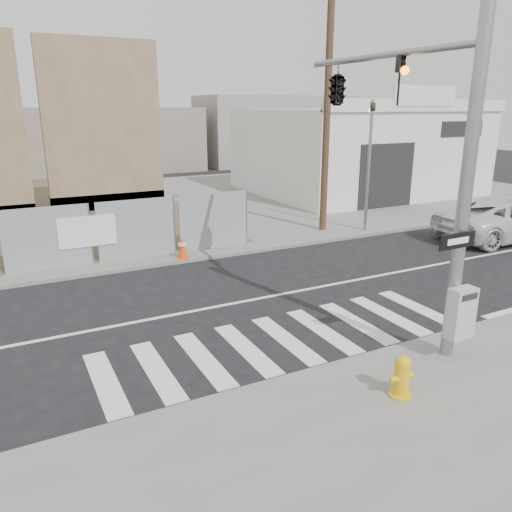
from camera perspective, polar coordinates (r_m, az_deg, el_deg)
name	(u,v)px	position (r m, az deg, el deg)	size (l,w,h in m)	color
ground	(239,303)	(13.47, -1.99, -5.34)	(100.00, 100.00, 0.00)	black
sidewalk_far	(121,209)	(26.33, -15.22, 5.18)	(50.00, 20.00, 0.12)	slate
signal_pole	(374,119)	(12.11, 13.30, 15.00)	(0.96, 5.87, 7.00)	gray
far_signal_pole	(370,148)	(20.79, 12.88, 11.96)	(0.16, 0.20, 5.60)	gray
concrete_wall_right	(104,143)	(25.89, -16.93, 12.29)	(5.50, 1.30, 8.00)	brown
auto_shop	(357,151)	(31.11, 11.42, 11.73)	(12.00, 10.20, 5.95)	silver
utility_pole_right	(327,103)	(20.53, 8.16, 16.97)	(1.60, 0.28, 10.00)	#4C3823
fire_hydrant	(402,376)	(9.37, 16.32, -13.03)	(0.53, 0.53, 0.78)	#DFB20C
suv	(506,219)	(22.04, 26.68, 3.78)	(2.65, 5.75, 1.60)	silver
traffic_cone_d	(182,248)	(17.02, -8.41, 0.94)	(0.50, 0.50, 0.74)	#F7450D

